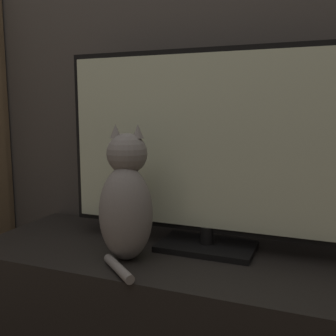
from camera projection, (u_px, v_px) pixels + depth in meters
wall_back at (182, 33)px, 1.53m from camera, size 4.80×0.05×2.60m
tv_stand at (151, 320)px, 1.39m from camera, size 1.22×0.54×0.53m
tv at (208, 149)px, 1.31m from camera, size 1.03×0.20×0.68m
cat at (126, 202)px, 1.25m from camera, size 0.21×0.29×0.43m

